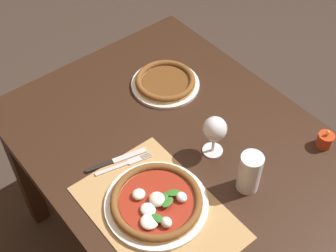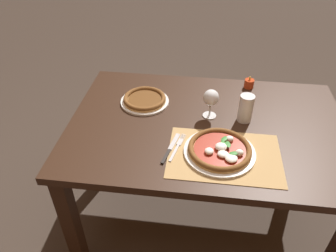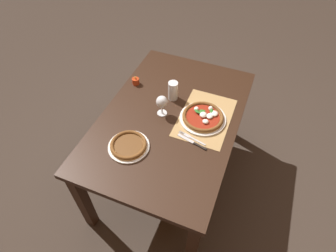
{
  "view_description": "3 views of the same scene",
  "coord_description": "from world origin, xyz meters",
  "views": [
    {
      "loc": [
        0.7,
        -0.69,
        1.97
      ],
      "look_at": [
        -0.13,
        -0.02,
        0.81
      ],
      "focal_mm": 50.0,
      "sensor_mm": 36.0,
      "label": 1
    },
    {
      "loc": [
        -0.03,
        -1.32,
        1.74
      ],
      "look_at": [
        -0.19,
        -0.11,
        0.79
      ],
      "focal_mm": 35.0,
      "sensor_mm": 36.0,
      "label": 2
    },
    {
      "loc": [
        -1.26,
        -0.49,
        2.17
      ],
      "look_at": [
        -0.16,
        -0.05,
        0.83
      ],
      "focal_mm": 30.0,
      "sensor_mm": 36.0,
      "label": 3
    }
  ],
  "objects": [
    {
      "name": "dining_table",
      "position": [
        0.0,
        0.0,
        0.64
      ],
      "size": [
        1.39,
        0.93,
        0.74
      ],
      "color": "black",
      "rests_on": "ground"
    },
    {
      "name": "pizza_far",
      "position": [
        -0.35,
        0.15,
        0.76
      ],
      "size": [
        0.26,
        0.26,
        0.04
      ],
      "color": "silver",
      "rests_on": "dining_table"
    },
    {
      "name": "paper_placemat",
      "position": [
        0.08,
        -0.23,
        0.74
      ],
      "size": [
        0.5,
        0.34,
        0.0
      ],
      "primitive_type": "cube",
      "color": "#A88451",
      "rests_on": "dining_table"
    },
    {
      "name": "pint_glass",
      "position": [
        0.18,
        0.05,
        0.81
      ],
      "size": [
        0.07,
        0.07,
        0.15
      ],
      "color": "silver",
      "rests_on": "dining_table"
    },
    {
      "name": "pizza_near",
      "position": [
        0.06,
        -0.22,
        0.76
      ],
      "size": [
        0.32,
        0.32,
        0.05
      ],
      "color": "silver",
      "rests_on": "paper_placemat"
    },
    {
      "name": "ground_plane",
      "position": [
        0.0,
        0.0,
        0.0
      ],
      "size": [
        24.0,
        24.0,
        0.0
      ],
      "primitive_type": "plane",
      "color": "#382D26"
    },
    {
      "name": "votive_candle",
      "position": [
        0.23,
        0.38,
        0.76
      ],
      "size": [
        0.06,
        0.06,
        0.07
      ],
      "color": "#B23819",
      "rests_on": "dining_table"
    },
    {
      "name": "wine_glass",
      "position": [
        0.01,
        0.07,
        0.85
      ],
      "size": [
        0.08,
        0.08,
        0.16
      ],
      "color": "silver",
      "rests_on": "dining_table"
    },
    {
      "name": "fork",
      "position": [
        -0.13,
        -0.2,
        0.75
      ],
      "size": [
        0.06,
        0.2,
        0.0
      ],
      "color": "#B7B7BC",
      "rests_on": "paper_placemat"
    },
    {
      "name": "knife",
      "position": [
        -0.16,
        -0.21,
        0.75
      ],
      "size": [
        0.07,
        0.21,
        0.01
      ],
      "color": "black",
      "rests_on": "paper_placemat"
    }
  ]
}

